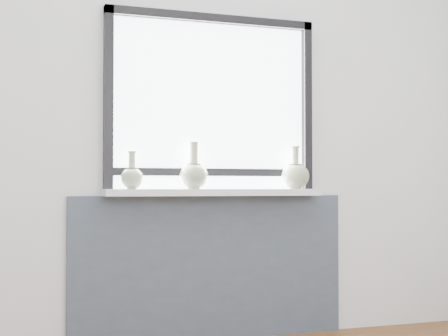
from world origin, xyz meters
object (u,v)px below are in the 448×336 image
object	(u,v)px
vase_c	(295,175)
vase_b	(194,174)
windowsill	(215,192)
vase_a	(132,177)

from	to	relation	value
vase_c	vase_b	bearing A→B (deg)	179.84
windowsill	vase_c	distance (m)	0.53
windowsill	vase_a	bearing A→B (deg)	179.48
vase_a	vase_b	size ratio (longest dim) A/B	0.78
vase_a	vase_b	distance (m)	0.37
vase_a	vase_c	world-z (taller)	vase_c
windowsill	vase_c	size ratio (longest dim) A/B	5.01
vase_b	vase_c	distance (m)	0.65
vase_a	vase_c	bearing A→B (deg)	-0.48
windowsill	vase_b	world-z (taller)	vase_b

